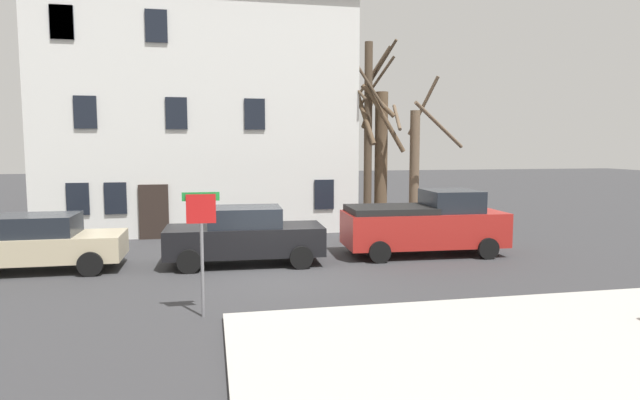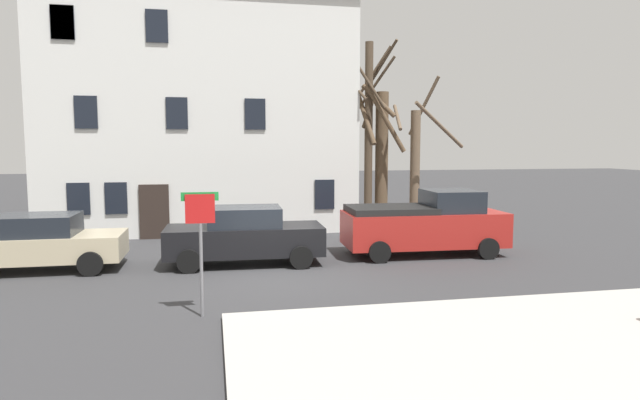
{
  "view_description": "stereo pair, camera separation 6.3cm",
  "coord_description": "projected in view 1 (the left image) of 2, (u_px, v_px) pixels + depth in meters",
  "views": [
    {
      "loc": [
        -1.63,
        -14.52,
        3.58
      ],
      "look_at": [
        1.75,
        2.04,
        1.87
      ],
      "focal_mm": 30.26,
      "sensor_mm": 36.0,
      "label": 1
    },
    {
      "loc": [
        -1.57,
        -14.53,
        3.58
      ],
      "look_at": [
        1.75,
        2.04,
        1.87
      ],
      "focal_mm": 30.26,
      "sensor_mm": 36.0,
      "label": 2
    }
  ],
  "objects": [
    {
      "name": "ground_plane",
      "position": [
        273.0,
        276.0,
        14.84
      ],
      "size": [
        120.0,
        120.0,
        0.0
      ],
      "primitive_type": "plane",
      "color": "#38383A"
    },
    {
      "name": "building_main",
      "position": [
        202.0,
        97.0,
        23.78
      ],
      "size": [
        13.09,
        7.1,
        11.24
      ],
      "color": "white",
      "rests_on": "ground_plane"
    },
    {
      "name": "tree_bare_mid",
      "position": [
        380.0,
        153.0,
        23.08
      ],
      "size": [
        1.93,
        2.09,
        6.28
      ],
      "color": "brown",
      "rests_on": "ground_plane"
    },
    {
      "name": "car_black_sedan",
      "position": [
        245.0,
        236.0,
        16.23
      ],
      "size": [
        4.73,
        2.18,
        1.74
      ],
      "color": "black",
      "rests_on": "ground_plane"
    },
    {
      "name": "tree_bare_near",
      "position": [
        368.0,
        127.0,
        22.78
      ],
      "size": [
        2.37,
        2.36,
        7.97
      ],
      "color": "#4C3D2D",
      "rests_on": "ground_plane"
    },
    {
      "name": "bicycle_leaning",
      "position": [
        84.0,
        230.0,
        20.67
      ],
      "size": [
        1.7,
        0.53,
        1.03
      ],
      "color": "black",
      "rests_on": "ground_plane"
    },
    {
      "name": "tree_bare_far",
      "position": [
        416.0,
        162.0,
        22.59
      ],
      "size": [
        2.8,
        2.88,
        6.48
      ],
      "color": "brown",
      "rests_on": "ground_plane"
    },
    {
      "name": "pickup_truck_red",
      "position": [
        425.0,
        224.0,
        17.67
      ],
      "size": [
        5.28,
        2.43,
        2.12
      ],
      "color": "#AD231E",
      "rests_on": "ground_plane"
    },
    {
      "name": "car_beige_sedan",
      "position": [
        38.0,
        243.0,
        15.34
      ],
      "size": [
        4.67,
        2.12,
        1.62
      ],
      "color": "#C6B793",
      "rests_on": "ground_plane"
    },
    {
      "name": "street_sign_pole",
      "position": [
        201.0,
        230.0,
        11.11
      ],
      "size": [
        0.76,
        0.07,
        2.62
      ],
      "color": "slate",
      "rests_on": "ground_plane"
    },
    {
      "name": "sidewalk_slab",
      "position": [
        602.0,
        365.0,
        8.67
      ],
      "size": [
        11.83,
        7.47,
        0.12
      ],
      "primitive_type": "cube",
      "color": "#B7B5AD",
      "rests_on": "ground_plane"
    }
  ]
}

